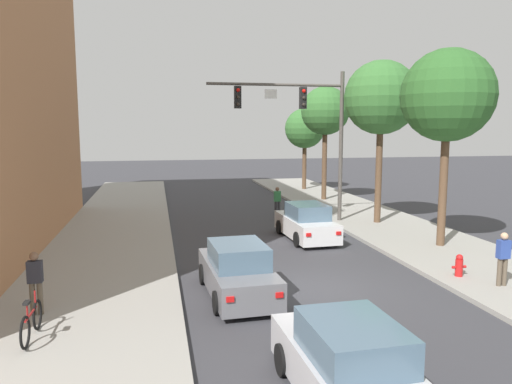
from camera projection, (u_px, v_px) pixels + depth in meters
The scene contains 16 objects.
ground_plane at pixel (312, 288), 15.02m from camera, with size 120.00×120.00×0.00m, color #38383D.
sidewalk_left at pixel (90, 301), 13.72m from camera, with size 5.00×60.00×0.15m, color #99968E.
sidewalk_right at pixel (498, 273), 16.30m from camera, with size 5.00×60.00×0.15m, color #99968E.
traffic_signal_mast at pixel (304, 118), 24.15m from camera, with size 6.88×0.38×7.50m.
car_lead_white at pixel (306, 223), 21.50m from camera, with size 1.95×4.29×1.60m.
car_following_grey at pixel (238, 272), 14.26m from camera, with size 1.99×4.31×1.60m.
car_third_silver at pixel (349, 368), 8.58m from camera, with size 1.93×4.29×1.60m.
pedestrian_sidewalk_left_walker at pixel (35, 280), 12.41m from camera, with size 0.36×0.22×1.64m.
pedestrian_crossing_road at pixel (277, 200), 26.94m from camera, with size 0.36×0.22×1.64m.
pedestrian_sidewalk_right_walker at pixel (503, 256), 14.69m from camera, with size 0.36×0.22×1.64m.
bicycle_leaning at pixel (31, 322), 11.06m from camera, with size 0.12×1.77×0.98m.
fire_hydrant at pixel (459, 265), 15.71m from camera, with size 0.48×0.24×0.72m.
street_tree_nearest at pixel (448, 96), 19.10m from camera, with size 3.63×3.63×7.81m.
street_tree_second at pixel (381, 98), 23.90m from camera, with size 3.62×3.62×8.01m.
street_tree_third at pixel (325, 112), 31.77m from camera, with size 3.15×3.15×7.39m.
street_tree_farthest at pixel (305, 129), 37.37m from camera, with size 3.04×3.04×6.18m.
Camera 1 is at (-4.58, -13.86, 4.92)m, focal length 34.35 mm.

